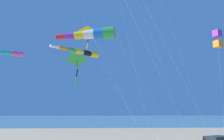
# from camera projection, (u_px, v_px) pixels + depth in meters

# --- Properties ---
(ocean_water_strip) EXTENTS (240.00, 600.00, 0.01)m
(ocean_water_strip) POSITION_uv_depth(u_px,v_px,m) (109.00, 118.00, 184.44)
(ocean_water_strip) COLOR teal
(ocean_water_strip) RESTS_ON ground_plane
(kite_windsock_rainbow_low_near) EXTENTS (4.65, 16.88, 10.89)m
(kite_windsock_rainbow_low_near) POSITION_uv_depth(u_px,v_px,m) (7.00, 53.00, 25.16)
(kite_windsock_rainbow_low_near) COLOR #EF4C93
(kite_windsock_rainbow_low_near) RESTS_ON ground_plane
(kite_windsock_red_high_left) EXTENTS (6.91, 11.54, 12.21)m
(kite_windsock_red_high_left) POSITION_uv_depth(u_px,v_px,m) (82.00, 52.00, 30.07)
(kite_windsock_red_high_left) COLOR yellow
(kite_windsock_red_high_left) RESTS_ON ground_plane
(kite_box_checkered_midright) EXTENTS (3.35, 1.95, 13.05)m
(kite_box_checkered_midright) POSITION_uv_depth(u_px,v_px,m) (217.00, 39.00, 25.49)
(kite_box_checkered_midright) COLOR purple
(kite_box_checkered_midright) RESTS_ON ground_plane
(kite_delta_white_trailing) EXTENTS (3.65, 10.31, 14.32)m
(kite_delta_white_trailing) POSITION_uv_depth(u_px,v_px,m) (88.00, 31.00, 28.33)
(kite_delta_white_trailing) COLOR yellow
(kite_delta_white_trailing) RESTS_ON ground_plane
(kite_windsock_magenta_far_left) EXTENTS (10.87, 13.15, 10.67)m
(kite_windsock_magenta_far_left) POSITION_uv_depth(u_px,v_px,m) (93.00, 34.00, 18.21)
(kite_windsock_magenta_far_left) COLOR green
(kite_windsock_magenta_far_left) RESTS_ON ground_plane
(kite_delta_teal_far_right) EXTENTS (3.83, 14.13, 8.60)m
(kite_delta_teal_far_right) POSITION_uv_depth(u_px,v_px,m) (77.00, 60.00, 17.95)
(kite_delta_teal_far_right) COLOR green
(kite_delta_teal_far_right) RESTS_ON ground_plane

